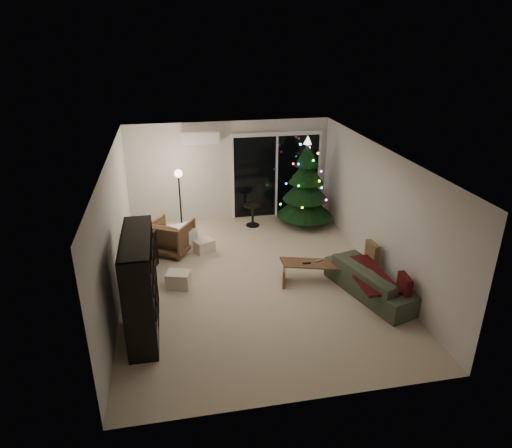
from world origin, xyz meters
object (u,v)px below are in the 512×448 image
Objects in this scene: bookshelf at (127,287)px; armchair at (172,237)px; christmas_tree at (306,182)px; media_cabinet at (136,260)px; coffee_table at (314,272)px; sofa at (373,280)px.

bookshelf reaches higher than armchair.
media_cabinet is at bearing -154.66° from christmas_tree.
coffee_table is (3.38, -0.81, -0.19)m from media_cabinet.
media_cabinet is at bearing 83.36° from armchair.
armchair is 0.66× the size of coffee_table.
christmas_tree reaches higher than coffee_table.
coffee_table is at bearing 40.54° from bookshelf.
christmas_tree reaches higher than media_cabinet.
sofa is at bearing 0.33° from media_cabinet.
bookshelf reaches higher than media_cabinet.
coffee_table is (2.66, -1.78, -0.18)m from armchair.
bookshelf is at bearing -147.08° from coffee_table.
christmas_tree reaches higher than sofa.
sofa is at bearing 175.73° from armchair.
christmas_tree reaches higher than armchair.
christmas_tree is at bearing 67.01° from bookshelf.
armchair is at bearing 162.94° from coffee_table.
bookshelf is 0.85× the size of sofa.
armchair is 3.49m from christmas_tree.
armchair is 0.42× the size of sofa.
sofa is (4.30, 0.32, -0.55)m from bookshelf.
coffee_table is 0.55× the size of christmas_tree.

